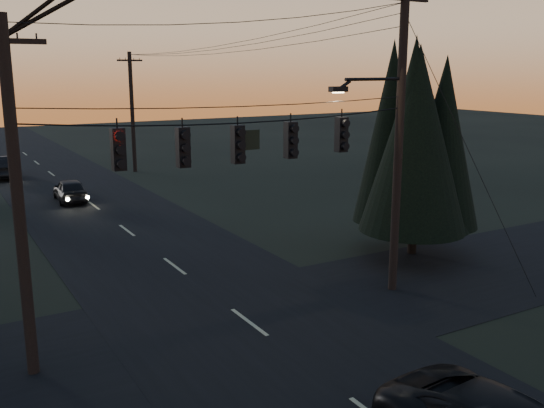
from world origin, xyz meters
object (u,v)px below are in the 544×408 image
utility_pole_left (34,373)px  utility_pole_far_r (135,171)px  evergreen_right (417,148)px  sedan_oncoming_a (70,190)px  sedan_oncoming_b (2,167)px  utility_pole_right (392,289)px

utility_pole_left → utility_pole_far_r: bearing=67.7°
evergreen_right → sedan_oncoming_a: 20.03m
utility_pole_far_r → sedan_oncoming_a: 10.35m
utility_pole_far_r → sedan_oncoming_a: bearing=-127.8°
sedan_oncoming_a → sedan_oncoming_b: size_ratio=0.84×
utility_pole_right → sedan_oncoming_a: size_ratio=2.66×
utility_pole_left → evergreen_right: evergreen_right is taller
evergreen_right → sedan_oncoming_a: bearing=119.7°
utility_pole_left → utility_pole_far_r: same height
utility_pole_far_r → sedan_oncoming_b: (-8.70, 2.05, 0.74)m
utility_pole_far_r → utility_pole_right: bearing=-90.0°
utility_pole_right → sedan_oncoming_a: 20.84m
utility_pole_right → evergreen_right: (3.42, 2.74, 4.29)m
utility_pole_right → utility_pole_far_r: size_ratio=1.18×
utility_pole_right → sedan_oncoming_b: (-8.70, 30.05, 0.74)m
utility_pole_right → utility_pole_left: bearing=180.0°
sedan_oncoming_b → sedan_oncoming_a: bearing=100.7°
evergreen_right → sedan_oncoming_b: evergreen_right is taller
utility_pole_left → sedan_oncoming_a: size_ratio=2.26×
evergreen_right → sedan_oncoming_a: size_ratio=1.96×
utility_pole_right → evergreen_right: 6.14m
evergreen_right → utility_pole_far_r: bearing=97.7°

